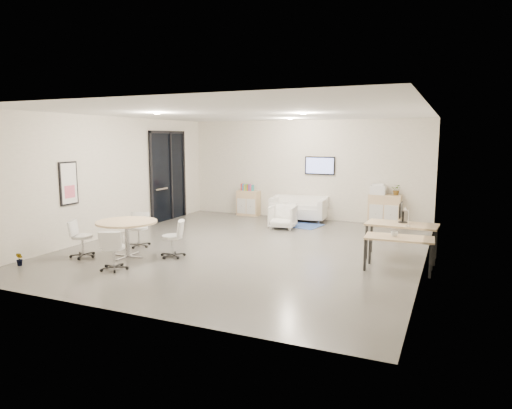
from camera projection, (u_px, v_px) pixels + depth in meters
The scene contains 21 objects.
room_shell at pixel (247, 182), 10.76m from camera, with size 9.60×10.60×4.80m.
glass_door at pixel (168, 173), 14.61m from camera, with size 0.09×1.90×2.85m.
artwork at pixel (69, 184), 10.89m from camera, with size 0.05×0.54×1.04m.
wall_tv at pixel (320, 166), 14.58m from camera, with size 0.98×0.06×0.58m.
ceiling_spots at pixel (254, 116), 11.36m from camera, with size 3.14×4.14×0.03m.
sideboard_left at pixel (248, 203), 15.57m from camera, with size 0.75×0.39×0.85m.
sideboard_right at pixel (385, 210), 13.74m from camera, with size 0.94×0.46×0.94m.
books at pixel (247, 187), 15.51m from camera, with size 0.44×0.14×0.22m.
printer at pixel (378, 189), 13.73m from camera, with size 0.46×0.39×0.32m.
loveseat at pixel (299, 209), 14.63m from camera, with size 1.82×1.00×0.66m.
blue_rug at pixel (297, 225), 13.90m from camera, with size 1.47×0.98×0.01m, color navy.
armchair_left at pixel (281, 212), 14.16m from camera, with size 0.67×0.62×0.69m, color silver.
armchair_right at pixel (283, 216), 13.33m from camera, with size 0.72×0.68×0.74m, color silver.
desk_rear at pixel (402, 227), 9.91m from camera, with size 1.53×0.83×0.78m.
desk_front at pixel (399, 240), 9.02m from camera, with size 1.34×0.72×0.68m.
monitor at pixel (401, 212), 10.02m from camera, with size 0.20×0.50×0.44m.
round_table at pixel (127, 225), 10.06m from camera, with size 1.33×1.33×0.81m.
meeting_chairs at pixel (127, 239), 10.10m from camera, with size 2.59×2.59×0.82m.
plant_cabinet at pixel (397, 191), 13.53m from camera, with size 0.29×0.32×0.25m, color #3F7F3F.
plant_floor at pixel (20, 263), 9.43m from camera, with size 0.15×0.28×0.12m, color #3F7F3F.
cup at pixel (395, 233), 9.04m from camera, with size 0.13×0.10×0.13m, color white.
Camera 1 is at (4.49, -9.74, 2.62)m, focal length 32.00 mm.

